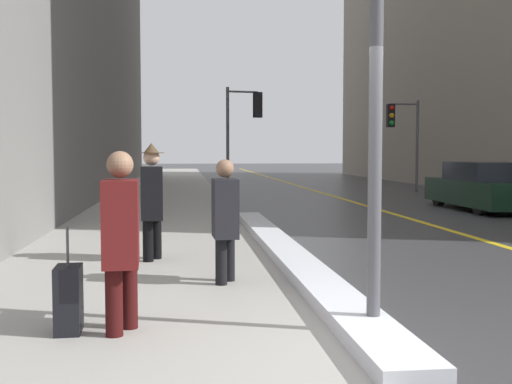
# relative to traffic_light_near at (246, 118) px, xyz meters

# --- Properties ---
(ground_plane) EXTENTS (160.00, 160.00, 0.00)m
(ground_plane) POSITION_rel_traffic_light_near_xyz_m (-0.88, -18.06, -2.79)
(ground_plane) COLOR #38383A
(sidewalk_slab) EXTENTS (4.00, 80.00, 0.01)m
(sidewalk_slab) POSITION_rel_traffic_light_near_xyz_m (-2.88, -3.06, -2.78)
(sidewalk_slab) COLOR #9E9B93
(sidewalk_slab) RESTS_ON ground
(road_centre_stripe) EXTENTS (0.16, 80.00, 0.00)m
(road_centre_stripe) POSITION_rel_traffic_light_near_xyz_m (3.12, -3.06, -2.79)
(road_centre_stripe) COLOR gold
(road_centre_stripe) RESTS_ON ground
(snow_bank_curb) EXTENTS (0.51, 11.09, 0.16)m
(snow_bank_curb) POSITION_rel_traffic_light_near_xyz_m (-0.72, -13.18, -2.71)
(snow_bank_curb) COLOR silver
(snow_bank_curb) RESTS_ON ground
(traffic_light_near) EXTENTS (1.30, 0.45, 3.86)m
(traffic_light_near) POSITION_rel_traffic_light_near_xyz_m (0.00, 0.00, 0.00)
(traffic_light_near) COLOR #515156
(traffic_light_near) RESTS_ON ground
(traffic_light_far) EXTENTS (1.31, 0.32, 3.59)m
(traffic_light_far) POSITION_rel_traffic_light_near_xyz_m (6.23, 1.54, -0.19)
(traffic_light_far) COLOR #515156
(traffic_light_far) RESTS_ON ground
(pedestrian_with_shoulder_bag) EXTENTS (0.33, 0.74, 1.61)m
(pedestrian_with_shoulder_bag) POSITION_rel_traffic_light_near_xyz_m (-2.82, -17.05, -1.90)
(pedestrian_with_shoulder_bag) COLOR #340C0C
(pedestrian_with_shoulder_bag) RESTS_ON ground
(pedestrian_trailing) EXTENTS (0.31, 0.50, 1.51)m
(pedestrian_trailing) POSITION_rel_traffic_light_near_xyz_m (-1.77, -15.04, -1.95)
(pedestrian_trailing) COLOR black
(pedestrian_trailing) RESTS_ON ground
(pedestrian_nearside) EXTENTS (0.37, 0.54, 1.73)m
(pedestrian_nearside) POSITION_rel_traffic_light_near_xyz_m (-2.72, -13.30, -1.85)
(pedestrian_nearside) COLOR black
(pedestrian_nearside) RESTS_ON ground
(parked_car_dark_green) EXTENTS (1.95, 4.51, 1.32)m
(parked_car_dark_green) POSITION_rel_traffic_light_near_xyz_m (6.03, -6.06, -2.16)
(parked_car_dark_green) COLOR black
(parked_car_dark_green) RESTS_ON ground
(rolling_suitcase) EXTENTS (0.24, 0.37, 0.95)m
(rolling_suitcase) POSITION_rel_traffic_light_near_xyz_m (-3.28, -17.02, -2.49)
(rolling_suitcase) COLOR black
(rolling_suitcase) RESTS_ON ground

